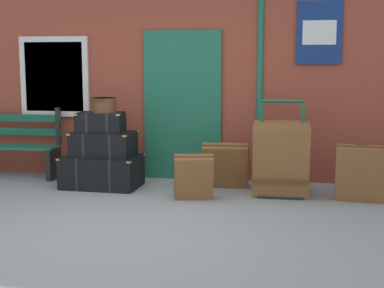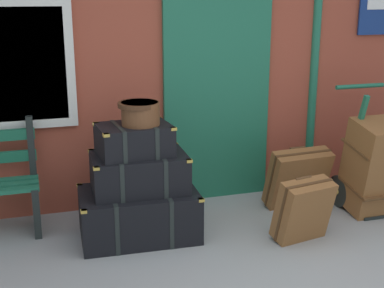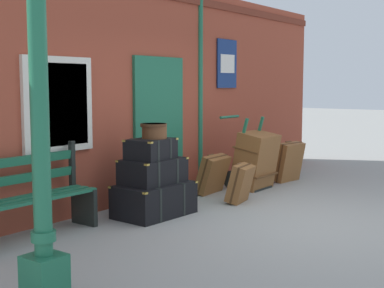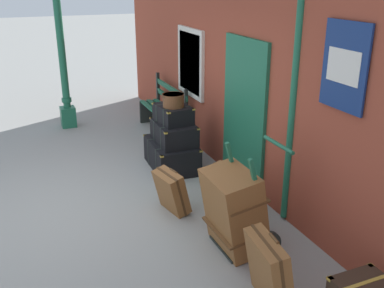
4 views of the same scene
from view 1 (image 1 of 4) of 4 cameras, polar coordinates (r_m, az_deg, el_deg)
ground_plane at (r=5.70m, az=-7.18°, el=-8.47°), size 60.00×60.00×0.00m
brick_facade at (r=7.98m, az=-2.06°, el=8.01°), size 10.40×0.35×3.20m
platform_bench at (r=8.47m, az=-18.72°, el=-0.23°), size 1.60×0.43×1.01m
steamer_trunk_base at (r=7.47m, az=-9.30°, el=-2.83°), size 1.04×0.69×0.43m
steamer_trunk_middle at (r=7.43m, az=-9.14°, el=0.02°), size 0.83×0.58×0.33m
steamer_trunk_top at (r=7.41m, az=-9.42°, el=2.25°), size 0.64×0.50×0.27m
round_hatbox at (r=7.36m, az=-9.10°, el=4.10°), size 0.35×0.34×0.19m
porters_trolley at (r=7.09m, az=9.17°, el=-2.93°), size 0.71×0.69×1.18m
large_brown_trunk at (r=6.88m, az=9.20°, el=-1.57°), size 0.70×0.58×0.94m
suitcase_oxblood at (r=6.66m, az=0.18°, el=-3.44°), size 0.52×0.40×0.57m
suitcase_brown at (r=7.29m, az=3.45°, el=-2.24°), size 0.62×0.39×0.61m
suitcase_umber at (r=6.84m, az=17.08°, el=-2.95°), size 0.61×0.37×0.71m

